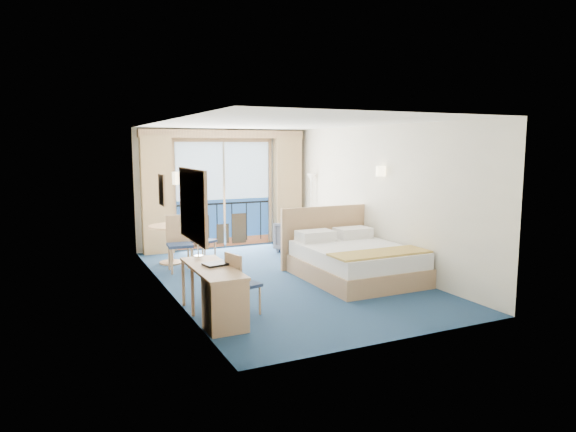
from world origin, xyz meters
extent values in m
plane|color=navy|center=(0.00, 0.00, 0.00)|extent=(6.50, 6.50, 0.00)
cube|color=white|center=(0.00, 3.26, 1.35)|extent=(4.00, 0.02, 2.70)
cube|color=white|center=(0.00, -3.26, 1.35)|extent=(4.00, 0.02, 2.70)
cube|color=white|center=(-2.01, 0.00, 1.35)|extent=(0.02, 6.50, 2.70)
cube|color=white|center=(2.01, 0.00, 1.35)|extent=(0.02, 6.50, 2.70)
cube|color=white|center=(0.00, 0.00, 2.71)|extent=(4.00, 6.50, 0.02)
cube|color=navy|center=(0.00, 3.22, 0.56)|extent=(2.20, 0.02, 1.08)
cube|color=#A2BBD5|center=(0.00, 3.22, 1.76)|extent=(2.20, 0.02, 1.32)
cube|color=brown|center=(0.00, 3.22, 0.10)|extent=(2.20, 0.02, 0.20)
cube|color=black|center=(0.00, 3.22, 1.00)|extent=(2.20, 0.02, 0.04)
cube|color=tan|center=(0.00, 3.21, 2.46)|extent=(2.36, 0.03, 0.12)
cube|color=tan|center=(-1.15, 3.21, 1.20)|extent=(0.06, 0.03, 2.40)
cube|color=tan|center=(1.15, 3.21, 1.20)|extent=(0.06, 0.03, 2.40)
cube|color=silver|center=(0.00, 3.21, 1.20)|extent=(0.05, 0.02, 2.40)
cube|color=#372919|center=(0.35, 3.21, 0.40)|extent=(0.35, 0.02, 0.70)
cube|color=#372919|center=(-0.55, 3.21, 0.40)|extent=(0.35, 0.02, 0.70)
cube|color=#372919|center=(-0.05, 3.21, 0.30)|extent=(0.30, 0.02, 0.45)
cube|color=black|center=(-0.90, 3.22, 0.55)|extent=(0.02, 0.01, 0.90)
cube|color=black|center=(-0.54, 3.22, 0.55)|extent=(0.02, 0.01, 0.90)
cube|color=black|center=(-0.18, 3.22, 0.55)|extent=(0.03, 0.01, 0.90)
cube|color=black|center=(0.18, 3.22, 0.55)|extent=(0.03, 0.01, 0.90)
cube|color=black|center=(0.54, 3.22, 0.55)|extent=(0.02, 0.01, 0.90)
cube|color=black|center=(0.90, 3.22, 0.55)|extent=(0.02, 0.01, 0.90)
cube|color=tan|center=(-1.55, 3.07, 1.28)|extent=(0.65, 0.22, 2.55)
cube|color=tan|center=(1.55, 3.07, 1.28)|extent=(0.65, 0.22, 2.55)
cube|color=tan|center=(0.00, 3.10, 2.58)|extent=(3.80, 0.25, 0.18)
cube|color=tan|center=(-1.98, -1.50, 1.55)|extent=(0.04, 1.25, 0.95)
cube|color=silver|center=(-1.95, -1.50, 1.55)|extent=(0.01, 1.12, 0.82)
cube|color=tan|center=(-1.98, 0.45, 1.60)|extent=(0.03, 0.42, 0.52)
cube|color=gray|center=(-1.96, 0.45, 1.60)|extent=(0.01, 0.34, 0.44)
cylinder|color=#FFEBB2|center=(-1.94, -0.60, 1.85)|extent=(0.18, 0.18, 0.18)
cylinder|color=#FFEBB2|center=(1.94, -0.15, 1.85)|extent=(0.18, 0.18, 0.18)
cube|color=tan|center=(1.13, -0.64, 0.16)|extent=(1.70, 2.13, 0.32)
cube|color=silver|center=(1.13, -0.64, 0.45)|extent=(1.64, 2.06, 0.27)
cube|color=tan|center=(1.13, -1.33, 0.60)|extent=(1.68, 0.58, 0.03)
cube|color=silver|center=(0.73, 0.13, 0.68)|extent=(0.66, 0.43, 0.19)
cube|color=silver|center=(1.53, 0.13, 0.68)|extent=(0.66, 0.43, 0.19)
cube|color=tan|center=(1.13, 0.48, 0.58)|extent=(1.86, 0.06, 1.17)
cube|color=tan|center=(1.79, 0.84, 0.25)|extent=(0.38, 0.36, 0.49)
cube|color=silver|center=(1.80, 0.84, 0.53)|extent=(0.19, 0.16, 0.07)
imported|color=#4F5460|center=(1.22, 2.00, 0.34)|extent=(1.04, 1.04, 0.68)
cylinder|color=silver|center=(1.88, 2.47, 0.02)|extent=(0.23, 0.23, 0.03)
cylinder|color=silver|center=(1.88, 2.47, 0.79)|extent=(0.03, 0.03, 1.59)
cone|color=white|center=(1.88, 2.47, 1.59)|extent=(0.21, 0.21, 0.19)
cube|color=tan|center=(-1.73, -1.52, 0.69)|extent=(0.52, 1.51, 0.04)
cube|color=tan|center=(-1.73, -2.04, 0.33)|extent=(0.49, 0.45, 0.67)
cylinder|color=tan|center=(-1.96, -1.34, 0.33)|extent=(0.05, 0.05, 0.67)
cylinder|color=tan|center=(-1.50, -1.34, 0.33)|extent=(0.05, 0.05, 0.67)
cylinder|color=tan|center=(-1.96, -0.82, 0.33)|extent=(0.05, 0.05, 0.67)
cylinder|color=tan|center=(-1.50, -0.82, 0.33)|extent=(0.05, 0.05, 0.67)
cube|color=#212E4D|center=(-1.29, -1.56, 0.42)|extent=(0.46, 0.46, 0.04)
cube|color=tan|center=(-1.47, -1.60, 0.65)|extent=(0.13, 0.37, 0.45)
cylinder|color=tan|center=(-1.11, -1.66, 0.20)|extent=(0.03, 0.03, 0.40)
cylinder|color=tan|center=(-1.19, -1.37, 0.20)|extent=(0.03, 0.03, 0.40)
cylinder|color=tan|center=(-1.40, -1.74, 0.20)|extent=(0.03, 0.03, 0.40)
cylinder|color=tan|center=(-1.48, -1.45, 0.20)|extent=(0.03, 0.03, 0.40)
cube|color=black|center=(-1.66, -1.45, 0.72)|extent=(0.37, 0.30, 0.03)
cylinder|color=silver|center=(-1.76, -0.92, 0.74)|extent=(0.13, 0.13, 0.02)
cylinder|color=silver|center=(-1.76, -0.92, 0.94)|extent=(0.02, 0.02, 0.42)
cone|color=white|center=(-1.76, -0.92, 1.15)|extent=(0.12, 0.12, 0.11)
cylinder|color=tan|center=(-1.52, 1.99, 0.74)|extent=(0.85, 0.85, 0.04)
cylinder|color=tan|center=(-1.52, 1.99, 0.37)|extent=(0.08, 0.08, 0.74)
cylinder|color=tan|center=(-1.52, 1.99, 0.02)|extent=(0.47, 0.47, 0.03)
cube|color=#212E4D|center=(-0.91, 1.79, 0.43)|extent=(0.51, 0.51, 0.05)
cube|color=tan|center=(-1.08, 1.72, 0.68)|extent=(0.19, 0.37, 0.46)
cylinder|color=tan|center=(-0.70, 1.71, 0.21)|extent=(0.03, 0.03, 0.42)
cylinder|color=tan|center=(-0.83, 2.00, 0.21)|extent=(0.03, 0.03, 0.42)
cylinder|color=tan|center=(-0.99, 1.59, 0.21)|extent=(0.03, 0.03, 0.42)
cylinder|color=tan|center=(-1.12, 1.87, 0.21)|extent=(0.03, 0.03, 0.42)
cube|color=#212E4D|center=(-1.51, 1.25, 0.50)|extent=(0.48, 0.48, 0.05)
cube|color=tan|center=(-1.50, 1.46, 0.77)|extent=(0.45, 0.08, 0.53)
cylinder|color=tan|center=(-1.71, 1.09, 0.24)|extent=(0.04, 0.04, 0.48)
cylinder|color=tan|center=(-1.35, 1.06, 0.24)|extent=(0.04, 0.04, 0.48)
cylinder|color=tan|center=(-1.68, 1.44, 0.24)|extent=(0.04, 0.04, 0.48)
cylinder|color=tan|center=(-1.32, 1.42, 0.24)|extent=(0.04, 0.04, 0.48)
camera|label=1|loc=(-3.68, -8.03, 2.32)|focal=32.00mm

